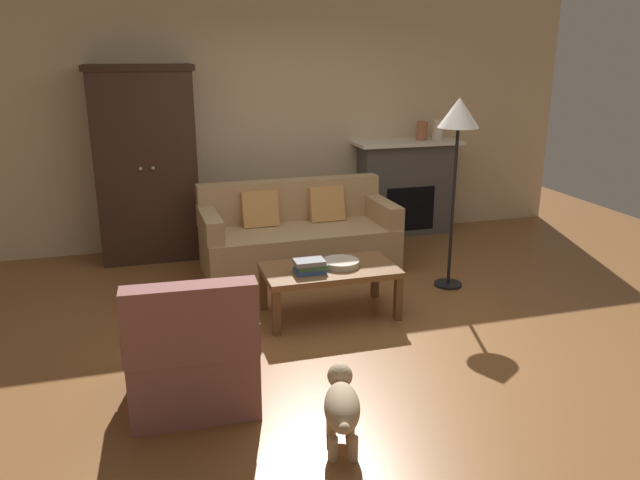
# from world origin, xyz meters

# --- Properties ---
(ground_plane) EXTENTS (9.60, 9.60, 0.00)m
(ground_plane) POSITION_xyz_m (0.00, 0.00, 0.00)
(ground_plane) COLOR brown
(back_wall) EXTENTS (7.20, 0.10, 2.80)m
(back_wall) POSITION_xyz_m (0.00, 2.55, 1.40)
(back_wall) COLOR beige
(back_wall) RESTS_ON ground
(fireplace) EXTENTS (1.26, 0.48, 1.12)m
(fireplace) POSITION_xyz_m (1.55, 2.30, 0.57)
(fireplace) COLOR #4C4947
(fireplace) RESTS_ON ground
(armoire) EXTENTS (1.06, 0.57, 2.00)m
(armoire) POSITION_xyz_m (-1.40, 2.22, 1.00)
(armoire) COLOR #382319
(armoire) RESTS_ON ground
(couch) EXTENTS (1.94, 0.89, 0.86)m
(couch) POSITION_xyz_m (0.01, 1.43, 0.32)
(couch) COLOR tan
(couch) RESTS_ON ground
(coffee_table) EXTENTS (1.10, 0.60, 0.42)m
(coffee_table) POSITION_xyz_m (-0.03, 0.22, 0.37)
(coffee_table) COLOR brown
(coffee_table) RESTS_ON ground
(fruit_bowl) EXTENTS (0.31, 0.31, 0.05)m
(fruit_bowl) POSITION_xyz_m (0.07, 0.22, 0.45)
(fruit_bowl) COLOR beige
(fruit_bowl) RESTS_ON coffee_table
(book_stack) EXTENTS (0.26, 0.18, 0.11)m
(book_stack) POSITION_xyz_m (-0.22, 0.15, 0.48)
(book_stack) COLOR #38569E
(book_stack) RESTS_ON coffee_table
(mantel_vase_terracotta) EXTENTS (0.13, 0.13, 0.22)m
(mantel_vase_terracotta) POSITION_xyz_m (1.73, 2.28, 1.23)
(mantel_vase_terracotta) COLOR #A86042
(mantel_vase_terracotta) RESTS_ON fireplace
(mantel_vase_cream) EXTENTS (0.13, 0.13, 0.24)m
(mantel_vase_cream) POSITION_xyz_m (1.93, 2.28, 1.24)
(mantel_vase_cream) COLOR beige
(mantel_vase_cream) RESTS_ON fireplace
(armchair_near_left) EXTENTS (0.81, 0.81, 0.88)m
(armchair_near_left) POSITION_xyz_m (-1.24, -0.82, 0.32)
(armchair_near_left) COLOR #935B56
(armchair_near_left) RESTS_ON ground
(floor_lamp) EXTENTS (0.36, 0.36, 1.74)m
(floor_lamp) POSITION_xyz_m (1.24, 0.55, 1.51)
(floor_lamp) COLOR black
(floor_lamp) RESTS_ON ground
(dog) EXTENTS (0.30, 0.56, 0.39)m
(dog) POSITION_xyz_m (-0.49, -1.50, 0.25)
(dog) COLOR tan
(dog) RESTS_ON ground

